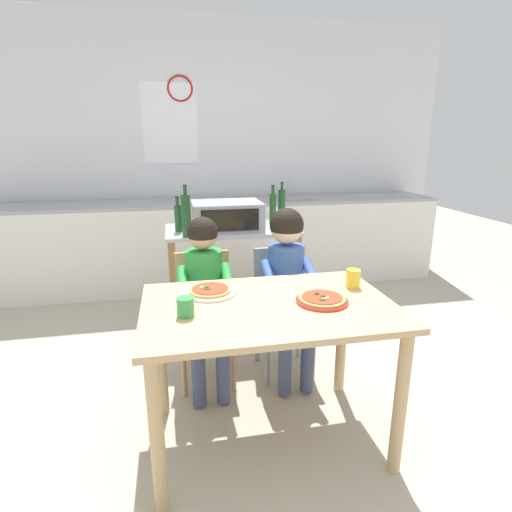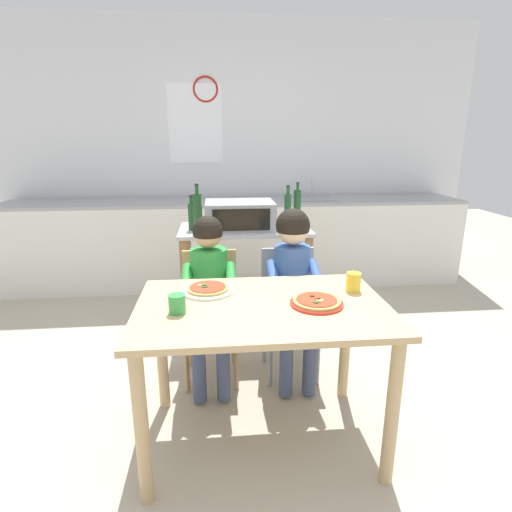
{
  "view_description": "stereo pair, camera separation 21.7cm",
  "coord_description": "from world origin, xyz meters",
  "views": [
    {
      "loc": [
        -0.42,
        -1.74,
        1.51
      ],
      "look_at": [
        0.0,
        0.3,
        0.91
      ],
      "focal_mm": 28.72,
      "sensor_mm": 36.0,
      "label": 1
    },
    {
      "loc": [
        -0.2,
        -1.78,
        1.51
      ],
      "look_at": [
        0.0,
        0.3,
        0.91
      ],
      "focal_mm": 28.72,
      "sensor_mm": 36.0,
      "label": 2
    }
  ],
  "objects": [
    {
      "name": "bottle_slim_sauce",
      "position": [
        -0.39,
        1.23,
        0.96
      ],
      "size": [
        0.05,
        0.05,
        0.26
      ],
      "color": "#1E4723",
      "rests_on": "kitchen_island_cart"
    },
    {
      "name": "back_wall_tiled",
      "position": [
        -0.0,
        2.84,
        1.35
      ],
      "size": [
        5.22,
        0.14,
        2.7
      ],
      "color": "silver",
      "rests_on": "ground"
    },
    {
      "name": "drinking_cup_green",
      "position": [
        -0.39,
        -0.06,
        0.8
      ],
      "size": [
        0.08,
        0.08,
        0.09
      ],
      "primitive_type": "cylinder",
      "color": "green",
      "rests_on": "dining_table"
    },
    {
      "name": "pizza_plate_red_rimmed",
      "position": [
        0.25,
        -0.03,
        0.77
      ],
      "size": [
        0.25,
        0.25,
        0.03
      ],
      "color": "red",
      "rests_on": "dining_table"
    },
    {
      "name": "child_in_green_shirt",
      "position": [
        -0.26,
        0.54,
        0.67
      ],
      "size": [
        0.32,
        0.42,
        1.05
      ],
      "color": "#424C6B",
      "rests_on": "ground"
    },
    {
      "name": "kitchen_counter",
      "position": [
        0.0,
        2.43,
        0.45
      ],
      "size": [
        4.7,
        0.6,
        1.09
      ],
      "color": "silver",
      "rests_on": "ground"
    },
    {
      "name": "dining_chair_left",
      "position": [
        -0.26,
        0.66,
        0.48
      ],
      "size": [
        0.36,
        0.36,
        0.81
      ],
      "color": "tan",
      "rests_on": "ground"
    },
    {
      "name": "bottle_dark_olive_oil",
      "position": [
        -0.33,
        1.05,
        1.01
      ],
      "size": [
        0.06,
        0.06,
        0.36
      ],
      "color": "#1E4723",
      "rests_on": "kitchen_island_cart"
    },
    {
      "name": "dining_chair_right",
      "position": [
        0.25,
        0.67,
        0.48
      ],
      "size": [
        0.36,
        0.36,
        0.81
      ],
      "color": "gray",
      "rests_on": "ground"
    },
    {
      "name": "ground_plane",
      "position": [
        0.0,
        1.11,
        0.0
      ],
      "size": [
        11.12,
        11.12,
        0.0
      ],
      "primitive_type": "plane",
      "color": "#B7AD99"
    },
    {
      "name": "kitchen_island_cart",
      "position": [
        0.01,
        1.26,
        0.57
      ],
      "size": [
        0.98,
        0.54,
        0.85
      ],
      "color": "#B7BABF",
      "rests_on": "ground"
    },
    {
      "name": "dining_table",
      "position": [
        0.0,
        0.0,
        0.64
      ],
      "size": [
        1.18,
        0.78,
        0.76
      ],
      "color": "tan",
      "rests_on": "ground"
    },
    {
      "name": "child_in_blue_striped_shirt",
      "position": [
        0.25,
        0.56,
        0.71
      ],
      "size": [
        0.32,
        0.42,
        1.09
      ],
      "color": "#424C6B",
      "rests_on": "ground"
    },
    {
      "name": "bottle_tall_green_wine",
      "position": [
        0.44,
        1.42,
        0.99
      ],
      "size": [
        0.06,
        0.06,
        0.32
      ],
      "color": "#1E4723",
      "rests_on": "kitchen_island_cart"
    },
    {
      "name": "bottle_brown_beer",
      "position": [
        0.36,
        1.38,
        0.98
      ],
      "size": [
        0.05,
        0.05,
        0.3
      ],
      "color": "#1E4723",
      "rests_on": "kitchen_island_cart"
    },
    {
      "name": "drinking_cup_yellow",
      "position": [
        0.48,
        0.13,
        0.81
      ],
      "size": [
        0.07,
        0.07,
        0.1
      ],
      "primitive_type": "cylinder",
      "color": "yellow",
      "rests_on": "dining_table"
    },
    {
      "name": "pizza_plate_white",
      "position": [
        -0.26,
        0.19,
        0.77
      ],
      "size": [
        0.26,
        0.26,
        0.03
      ],
      "color": "white",
      "rests_on": "dining_table"
    },
    {
      "name": "toaster_oven",
      "position": [
        -0.03,
        1.24,
        0.96
      ],
      "size": [
        0.51,
        0.39,
        0.2
      ],
      "color": "#999BA0",
      "rests_on": "kitchen_island_cart"
    }
  ]
}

